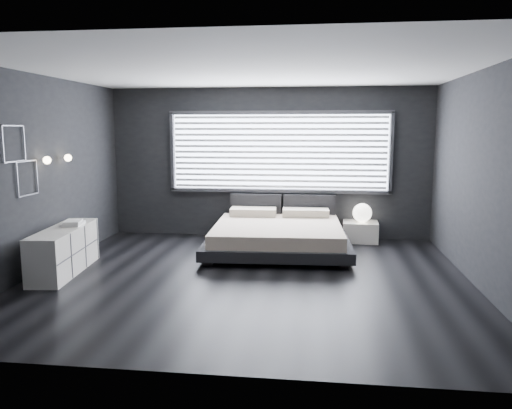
# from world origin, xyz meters

# --- Properties ---
(room) EXTENTS (6.04, 6.00, 2.80)m
(room) POSITION_xyz_m (0.00, 0.00, 1.40)
(room) COLOR black
(room) RESTS_ON ground
(window) EXTENTS (4.14, 0.09, 1.52)m
(window) POSITION_xyz_m (0.20, 2.70, 1.61)
(window) COLOR white
(window) RESTS_ON ground
(headboard) EXTENTS (1.96, 0.16, 0.52)m
(headboard) POSITION_xyz_m (0.28, 2.64, 0.57)
(headboard) COLOR black
(headboard) RESTS_ON ground
(sconce_near) EXTENTS (0.18, 0.11, 0.11)m
(sconce_near) POSITION_xyz_m (-2.88, 0.05, 1.60)
(sconce_near) COLOR silver
(sconce_near) RESTS_ON ground
(sconce_far) EXTENTS (0.18, 0.11, 0.11)m
(sconce_far) POSITION_xyz_m (-2.88, 0.65, 1.60)
(sconce_far) COLOR silver
(sconce_far) RESTS_ON ground
(wall_art_upper) EXTENTS (0.01, 0.48, 0.48)m
(wall_art_upper) POSITION_xyz_m (-2.98, -0.55, 1.85)
(wall_art_upper) COLOR #47474C
(wall_art_upper) RESTS_ON ground
(wall_art_lower) EXTENTS (0.01, 0.48, 0.48)m
(wall_art_lower) POSITION_xyz_m (-2.98, -0.30, 1.38)
(wall_art_lower) COLOR #47474C
(wall_art_lower) RESTS_ON ground
(bed) EXTENTS (2.44, 2.34, 0.60)m
(bed) POSITION_xyz_m (0.28, 1.59, 0.28)
(bed) COLOR black
(bed) RESTS_ON ground
(nightstand) EXTENTS (0.65, 0.55, 0.36)m
(nightstand) POSITION_xyz_m (1.71, 2.50, 0.18)
(nightstand) COLOR white
(nightstand) RESTS_ON ground
(orb_lamp) EXTENTS (0.34, 0.34, 0.34)m
(orb_lamp) POSITION_xyz_m (1.74, 2.48, 0.53)
(orb_lamp) COLOR white
(orb_lamp) RESTS_ON nightstand
(dresser) EXTENTS (0.62, 1.65, 0.65)m
(dresser) POSITION_xyz_m (-2.65, -0.05, 0.32)
(dresser) COLOR white
(dresser) RESTS_ON ground
(book_stack) EXTENTS (0.31, 0.38, 0.07)m
(book_stack) POSITION_xyz_m (-2.62, 0.19, 0.68)
(book_stack) COLOR white
(book_stack) RESTS_ON dresser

